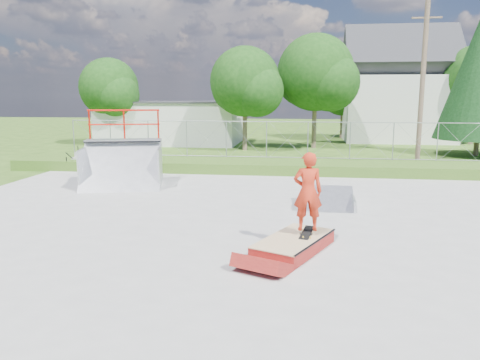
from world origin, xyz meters
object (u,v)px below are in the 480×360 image
object	(u,v)px
grind_box	(294,245)
quarter_pipe	(121,150)
flat_bank_ramp	(327,199)
skater	(308,195)

from	to	relation	value
grind_box	quarter_pipe	size ratio (longest dim) A/B	0.85
flat_bank_ramp	skater	world-z (taller)	skater
quarter_pipe	skater	size ratio (longest dim) A/B	1.63
quarter_pipe	skater	bearing A→B (deg)	-56.97
quarter_pipe	flat_bank_ramp	bearing A→B (deg)	-30.73
quarter_pipe	skater	distance (m)	9.65
skater	grind_box	bearing A→B (deg)	36.36
grind_box	flat_bank_ramp	world-z (taller)	flat_bank_ramp
quarter_pipe	flat_bank_ramp	size ratio (longest dim) A/B	1.65
grind_box	skater	xyz separation A→B (m)	(0.29, 0.27, 1.13)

